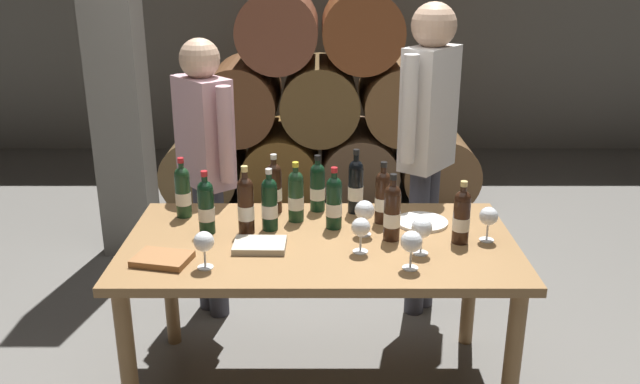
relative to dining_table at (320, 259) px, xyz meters
The scene contains 27 objects.
cellar_back_wall 4.26m from the dining_table, 90.00° to the left, with size 10.00×0.24×2.80m, color slate.
barrel_stack 2.60m from the dining_table, 90.00° to the left, with size 2.49×0.90×1.69m.
stone_pillar 2.16m from the dining_table, 129.09° to the left, with size 0.32×0.32×2.60m, color slate.
dining_table is the anchor object (origin of this frame).
wine_bottle_0 0.46m from the dining_table, 122.95° to the left, with size 0.07×0.07×0.29m.
wine_bottle_1 0.41m from the dining_table, 166.49° to the left, with size 0.07×0.07×0.31m.
wine_bottle_2 0.33m from the dining_table, 116.47° to the left, with size 0.07×0.07×0.29m.
wine_bottle_3 0.64m from the dining_table, ahead, with size 0.07×0.07×0.28m.
wine_bottle_4 0.33m from the dining_table, 152.09° to the left, with size 0.07×0.07×0.29m.
wine_bottle_5 0.42m from the dining_table, 91.87° to the left, with size 0.07×0.07×0.28m.
wine_bottle_6 0.44m from the dining_table, 62.78° to the left, with size 0.07×0.07×0.31m.
wine_bottle_7 0.38m from the dining_table, ahead, with size 0.07×0.07×0.30m.
wine_bottle_8 0.42m from the dining_table, 35.25° to the left, with size 0.07×0.07×0.29m.
wine_bottle_9 0.26m from the dining_table, 65.46° to the left, with size 0.07×0.07×0.29m.
wine_bottle_10 0.55m from the dining_table, behind, with size 0.07×0.07×0.29m.
wine_bottle_11 0.73m from the dining_table, 156.66° to the left, with size 0.07×0.07×0.29m.
wine_glass_0 0.57m from the dining_table, 148.88° to the right, with size 0.08×0.08×0.16m.
wine_glass_1 0.29m from the dining_table, 15.78° to the left, with size 0.09×0.09×0.16m.
wine_glass_2 0.50m from the dining_table, 38.10° to the right, with size 0.09×0.09×0.16m.
wine_glass_3 0.75m from the dining_table, ahead, with size 0.08×0.08×0.15m.
wine_glass_4 0.29m from the dining_table, 36.86° to the right, with size 0.08×0.08×0.15m.
wine_glass_5 0.49m from the dining_table, 18.69° to the right, with size 0.09×0.09×0.16m.
tasting_notebook 0.68m from the dining_table, 160.72° to the right, with size 0.22×0.16×0.03m, color #936038.
leather_ledger 0.29m from the dining_table, 160.84° to the right, with size 0.22×0.16×0.03m, color #B2A893.
serving_plate 0.52m from the dining_table, 21.55° to the left, with size 0.24×0.24×0.01m, color white.
sommelier_presenting 1.01m from the dining_table, 52.76° to the left, with size 0.34×0.41×1.72m.
taster_seated_left 0.98m from the dining_table, 130.15° to the left, with size 0.35×0.40×1.54m.
Camera 1 is at (-0.00, -2.67, 1.94)m, focal length 37.47 mm.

